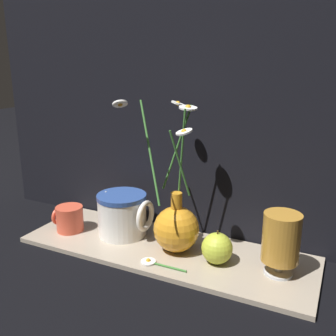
% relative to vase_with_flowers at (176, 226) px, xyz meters
% --- Properties ---
extents(ground_plane, '(6.00, 6.00, 0.00)m').
position_rel_vase_with_flowers_xyz_m(ground_plane, '(-0.03, 0.00, -0.08)').
color(ground_plane, black).
extents(shelf, '(0.76, 0.25, 0.01)m').
position_rel_vase_with_flowers_xyz_m(shelf, '(-0.03, 0.00, -0.07)').
color(shelf, tan).
rests_on(shelf, ground_plane).
extents(backdrop_wall, '(1.26, 0.02, 1.10)m').
position_rel_vase_with_flowers_xyz_m(backdrop_wall, '(-0.03, 0.14, 0.47)').
color(backdrop_wall, black).
rests_on(backdrop_wall, ground_plane).
extents(vase_with_flowers, '(0.18, 0.20, 0.39)m').
position_rel_vase_with_flowers_xyz_m(vase_with_flowers, '(0.00, 0.00, 0.00)').
color(vase_with_flowers, orange).
rests_on(vase_with_flowers, shelf).
extents(yellow_mug, '(0.09, 0.08, 0.07)m').
position_rel_vase_with_flowers_xyz_m(yellow_mug, '(-0.32, -0.02, -0.03)').
color(yellow_mug, '#DB5138').
rests_on(yellow_mug, shelf).
extents(ceramic_pitcher, '(0.16, 0.14, 0.13)m').
position_rel_vase_with_flowers_xyz_m(ceramic_pitcher, '(-0.17, 0.02, -0.00)').
color(ceramic_pitcher, white).
rests_on(ceramic_pitcher, shelf).
extents(tea_glass, '(0.08, 0.08, 0.14)m').
position_rel_vase_with_flowers_xyz_m(tea_glass, '(0.25, 0.00, 0.02)').
color(tea_glass, silver).
rests_on(tea_glass, shelf).
extents(orange_fruit, '(0.07, 0.07, 0.08)m').
position_rel_vase_with_flowers_xyz_m(orange_fruit, '(0.11, -0.01, -0.03)').
color(orange_fruit, '#B7C638').
rests_on(orange_fruit, shelf).
extents(loose_daisy, '(0.12, 0.04, 0.01)m').
position_rel_vase_with_flowers_xyz_m(loose_daisy, '(-0.02, -0.08, -0.06)').
color(loose_daisy, '#3D7A33').
rests_on(loose_daisy, shelf).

